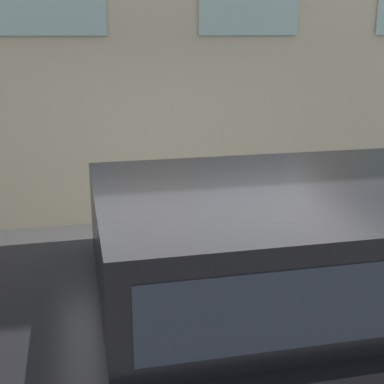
{
  "coord_description": "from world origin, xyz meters",
  "views": [
    {
      "loc": [
        -3.73,
        1.01,
        2.61
      ],
      "look_at": [
        0.71,
        0.03,
        1.24
      ],
      "focal_mm": 50.0,
      "sensor_mm": 36.0,
      "label": 1
    }
  ],
  "objects": [
    {
      "name": "ground_plane",
      "position": [
        0.0,
        0.0,
        0.0
      ],
      "size": [
        80.0,
        80.0,
        0.0
      ],
      "primitive_type": "plane",
      "color": "#514F4C"
    },
    {
      "name": "sidewalk",
      "position": [
        1.53,
        0.0,
        0.08
      ],
      "size": [
        3.06,
        60.0,
        0.16
      ],
      "color": "gray",
      "rests_on": "ground_plane"
    },
    {
      "name": "fire_hydrant",
      "position": [
        0.5,
        -0.34,
        0.55
      ],
      "size": [
        0.36,
        0.46,
        0.76
      ],
      "color": "#2D7260",
      "rests_on": "sidewalk"
    },
    {
      "name": "person",
      "position": [
        0.91,
        0.41,
        0.91
      ],
      "size": [
        0.31,
        0.2,
        1.26
      ],
      "rotation": [
        0.0,
        0.0,
        -0.46
      ],
      "color": "navy",
      "rests_on": "sidewalk"
    },
    {
      "name": "parked_car_black_near",
      "position": [
        -1.09,
        -0.3,
        1.0
      ],
      "size": [
        1.82,
        5.16,
        1.78
      ],
      "color": "black",
      "rests_on": "ground_plane"
    }
  ]
}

